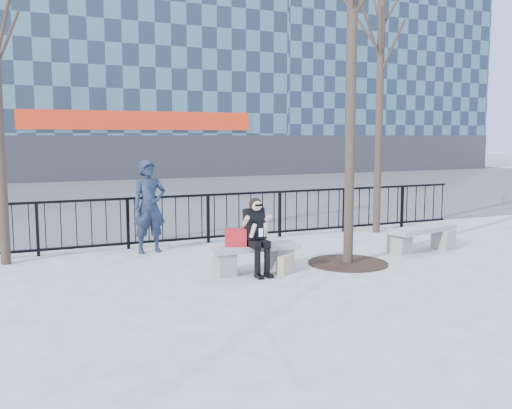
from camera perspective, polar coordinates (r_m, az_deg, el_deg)
name	(u,v)px	position (r m, az deg, el deg)	size (l,w,h in m)	color
ground	(254,272)	(10.15, -0.22, -6.79)	(120.00, 120.00, 0.00)	gray
street_surface	(108,193)	(24.47, -14.56, 1.08)	(60.00, 23.00, 0.01)	#474747
railing	(200,219)	(12.80, -5.66, -1.43)	(14.00, 0.06, 1.10)	black
building_right	(355,26)	(43.99, 9.91, 17.18)	(16.20, 10.20, 20.60)	#456A6E
tree_right	(382,16)	(14.66, 12.46, 17.90)	(2.80, 2.80, 7.00)	black
tree_grate	(348,263)	(10.95, 9.17, -5.79)	(1.50, 1.50, 0.02)	black
bench_main	(254,256)	(10.09, -0.23, -5.13)	(1.65, 0.46, 0.49)	slate
bench_second	(422,236)	(12.40, 16.28, -3.07)	(1.72, 0.48, 0.51)	slate
seated_woman	(257,236)	(9.87, 0.15, -3.21)	(0.50, 0.64, 1.34)	black
handbag	(236,238)	(9.91, -2.05, -3.32)	(0.37, 0.18, 0.31)	#B1151E
shopping_bag	(286,265)	(10.01, 3.04, -6.03)	(0.35, 0.13, 0.33)	#C3B48A
standing_man	(149,207)	(11.88, -10.63, -0.20)	(0.70, 0.46, 1.91)	black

